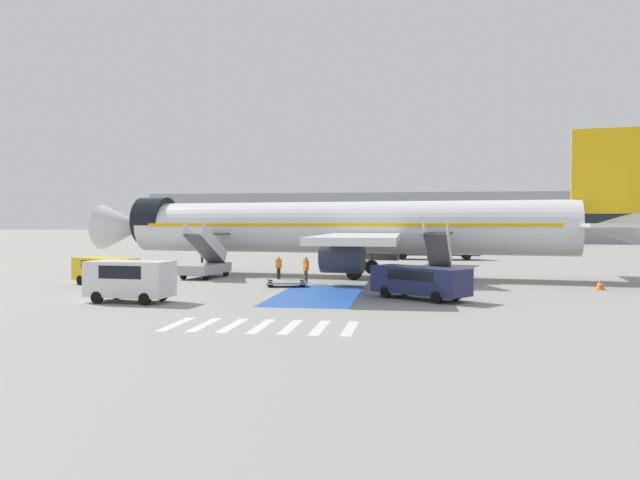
{
  "coord_description": "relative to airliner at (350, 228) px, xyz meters",
  "views": [
    {
      "loc": [
        6.15,
        -49.24,
        4.19
      ],
      "look_at": [
        -0.82,
        -2.06,
        2.88
      ],
      "focal_mm": 35.0,
      "sensor_mm": 36.0,
      "label": 1
    }
  ],
  "objects": [
    {
      "name": "service_van_0",
      "position": [
        -15.63,
        -9.47,
        -2.69
      ],
      "size": [
        5.04,
        3.59,
        1.83
      ],
      "rotation": [
        0.0,
        0.0,
        4.3
      ],
      "color": "yellow",
      "rests_on": "ground_plane"
    },
    {
      "name": "traffic_cone_0",
      "position": [
        16.5,
        -7.71,
        -3.48
      ],
      "size": [
        0.58,
        0.58,
        0.65
      ],
      "color": "orange",
      "rests_on": "ground_plane"
    },
    {
      "name": "service_van_2",
      "position": [
        -9.88,
        -17.85,
        -2.5
      ],
      "size": [
        4.56,
        2.39,
        2.18
      ],
      "rotation": [
        0.0,
        0.0,
        4.62
      ],
      "color": "silver",
      "rests_on": "ground_plane"
    },
    {
      "name": "apron_walkway_bar_5",
      "position": [
        1.2,
        -24.27,
        -3.8
      ],
      "size": [
        0.44,
        3.6,
        0.01
      ],
      "primitive_type": "cube",
      "color": "silver",
      "rests_on": "ground_plane"
    },
    {
      "name": "fuel_tanker",
      "position": [
        7.49,
        23.64,
        -2.11
      ],
      "size": [
        10.11,
        2.82,
        3.37
      ],
      "rotation": [
        0.0,
        0.0,
        1.55
      ],
      "color": "#38383D",
      "rests_on": "ground_plane"
    },
    {
      "name": "apron_walkway_bar_3",
      "position": [
        -1.2,
        -24.27,
        -3.8
      ],
      "size": [
        0.44,
        3.6,
        0.01
      ],
      "primitive_type": "cube",
      "color": "silver",
      "rests_on": "ground_plane"
    },
    {
      "name": "apron_walkway_bar_1",
      "position": [
        -3.6,
        -24.27,
        -3.8
      ],
      "size": [
        0.44,
        3.6,
        0.01
      ],
      "primitive_type": "cube",
      "color": "silver",
      "rests_on": "ground_plane"
    },
    {
      "name": "boarding_stairs_forward",
      "position": [
        -10.75,
        -3.15,
        -2.79
      ],
      "size": [
        2.83,
        5.44,
        4.2
      ],
      "rotation": [
        0.0,
        0.0,
        -0.14
      ],
      "color": "#ADB2BA",
      "rests_on": "ground_plane"
    },
    {
      "name": "service_van_1",
      "position": [
        5.27,
        -14.33,
        -2.72
      ],
      "size": [
        5.56,
        4.86,
        1.77
      ],
      "rotation": [
        0.0,
        0.0,
        0.92
      ],
      "color": "#1E234C",
      "rests_on": "ground_plane"
    },
    {
      "name": "apron_walkway_bar_2",
      "position": [
        -2.4,
        -24.27,
        -3.8
      ],
      "size": [
        0.44,
        3.6,
        0.01
      ],
      "primitive_type": "cube",
      "color": "silver",
      "rests_on": "ground_plane"
    },
    {
      "name": "airliner",
      "position": [
        0.0,
        0.0,
        0.0
      ],
      "size": [
        45.64,
        34.5,
        10.82
      ],
      "rotation": [
        0.0,
        0.0,
        1.43
      ],
      "color": "silver",
      "rests_on": "ground_plane"
    },
    {
      "name": "boarding_stairs_aft",
      "position": [
        6.57,
        -5.52,
        -2.77
      ],
      "size": [
        2.83,
        5.44,
        4.36
      ],
      "rotation": [
        0.0,
        0.0,
        -0.14
      ],
      "color": "#ADB2BA",
      "rests_on": "ground_plane"
    },
    {
      "name": "ground_plane",
      "position": [
        -1.33,
        0.46,
        -3.8
      ],
      "size": [
        600.0,
        600.0,
        0.0
      ],
      "primitive_type": "plane",
      "color": "gray"
    },
    {
      "name": "apron_leadline_yellow",
      "position": [
        -0.6,
        0.08,
        -3.8
      ],
      "size": [
        78.26,
        10.93,
        0.01
      ],
      "primitive_type": "cube",
      "rotation": [
        0.0,
        0.0,
        1.43
      ],
      "color": "gold",
      "rests_on": "ground_plane"
    },
    {
      "name": "apron_walkway_bar_6",
      "position": [
        2.4,
        -24.27,
        -3.8
      ],
      "size": [
        0.44,
        3.6,
        0.01
      ],
      "primitive_type": "cube",
      "color": "silver",
      "rests_on": "ground_plane"
    },
    {
      "name": "baggage_cart",
      "position": [
        -3.34,
        -8.71,
        -3.55
      ],
      "size": [
        2.86,
        2.03,
        0.87
      ],
      "rotation": [
        0.0,
        0.0,
        4.93
      ],
      "color": "gray",
      "rests_on": "ground_plane"
    },
    {
      "name": "ground_crew_1",
      "position": [
        -5.01,
        -3.39,
        -2.83
      ],
      "size": [
        0.46,
        0.48,
        1.7
      ],
      "rotation": [
        0.0,
        0.0,
        0.85
      ],
      "color": "#2D2D33",
      "rests_on": "ground_plane"
    },
    {
      "name": "ground_crew_0",
      "position": [
        -2.39,
        -6.6,
        -2.72
      ],
      "size": [
        0.45,
        0.48,
        1.86
      ],
      "rotation": [
        0.0,
        0.0,
        5.41
      ],
      "color": "#2D2D33",
      "rests_on": "ground_plane"
    },
    {
      "name": "apron_walkway_bar_4",
      "position": [
        -0.0,
        -24.27,
        -3.8
      ],
      "size": [
        0.44,
        3.6,
        0.01
      ],
      "primitive_type": "cube",
      "color": "silver",
      "rests_on": "ground_plane"
    },
    {
      "name": "apron_walkway_bar_0",
      "position": [
        -4.8,
        -24.27,
        -3.8
      ],
      "size": [
        0.44,
        3.6,
        0.01
      ],
      "primitive_type": "cube",
      "color": "silver",
      "rests_on": "ground_plane"
    },
    {
      "name": "apron_stand_patch_blue",
      "position": [
        -0.6,
        -13.21,
        -3.8
      ],
      "size": [
        4.79,
        11.14,
        0.01
      ],
      "primitive_type": "cube",
      "color": "#2856A8",
      "rests_on": "ground_plane"
    },
    {
      "name": "terminal_building",
      "position": [
        -1.52,
        88.89,
        1.51
      ],
      "size": [
        103.18,
        12.1,
        10.62
      ],
      "color": "#9EA3A8",
      "rests_on": "ground_plane"
    }
  ]
}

